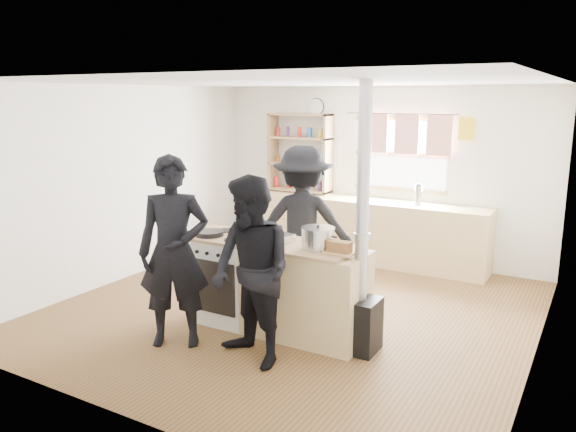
{
  "coord_description": "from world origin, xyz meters",
  "views": [
    {
      "loc": [
        2.91,
        -5.19,
        2.36
      ],
      "look_at": [
        -0.01,
        -0.1,
        1.1
      ],
      "focal_mm": 35.0,
      "sensor_mm": 36.0,
      "label": 1
    }
  ],
  "objects_px": {
    "roast_tray": "(275,237)",
    "person_near_left": "(174,252)",
    "person_near_right": "(252,272)",
    "person_far": "(302,225)",
    "thermos": "(418,195)",
    "stockpot_counter": "(318,238)",
    "cooking_island": "(279,287)",
    "stockpot_stove": "(248,224)",
    "flue_heater": "(361,285)",
    "skillet_greens": "(209,233)",
    "bread_board": "(339,249)"
  },
  "relations": [
    {
      "from": "person_near_right",
      "to": "bread_board",
      "type": "bearing_deg",
      "value": 71.5
    },
    {
      "from": "roast_tray",
      "to": "person_far",
      "type": "distance_m",
      "value": 0.9
    },
    {
      "from": "stockpot_stove",
      "to": "stockpot_counter",
      "type": "height_order",
      "value": "stockpot_counter"
    },
    {
      "from": "stockpot_stove",
      "to": "person_far",
      "type": "bearing_deg",
      "value": 67.22
    },
    {
      "from": "skillet_greens",
      "to": "stockpot_counter",
      "type": "xyz_separation_m",
      "value": [
        1.22,
        0.09,
        0.08
      ]
    },
    {
      "from": "person_far",
      "to": "skillet_greens",
      "type": "bearing_deg",
      "value": 37.07
    },
    {
      "from": "skillet_greens",
      "to": "person_near_right",
      "type": "relative_size",
      "value": 0.21
    },
    {
      "from": "thermos",
      "to": "cooking_island",
      "type": "bearing_deg",
      "value": -101.48
    },
    {
      "from": "cooking_island",
      "to": "bread_board",
      "type": "xyz_separation_m",
      "value": [
        0.69,
        -0.08,
        0.51
      ]
    },
    {
      "from": "person_near_left",
      "to": "person_far",
      "type": "bearing_deg",
      "value": 43.0
    },
    {
      "from": "skillet_greens",
      "to": "stockpot_stove",
      "type": "bearing_deg",
      "value": 52.31
    },
    {
      "from": "thermos",
      "to": "person_near_left",
      "type": "relative_size",
      "value": 0.15
    },
    {
      "from": "skillet_greens",
      "to": "stockpot_stove",
      "type": "height_order",
      "value": "stockpot_stove"
    },
    {
      "from": "person_near_right",
      "to": "person_near_left",
      "type": "bearing_deg",
      "value": -157.38
    },
    {
      "from": "bread_board",
      "to": "roast_tray",
      "type": "bearing_deg",
      "value": 172.08
    },
    {
      "from": "cooking_island",
      "to": "person_near_left",
      "type": "xyz_separation_m",
      "value": [
        -0.7,
        -0.76,
        0.45
      ]
    },
    {
      "from": "skillet_greens",
      "to": "person_near_left",
      "type": "distance_m",
      "value": 0.64
    },
    {
      "from": "person_near_right",
      "to": "person_far",
      "type": "xyz_separation_m",
      "value": [
        -0.38,
        1.64,
        0.06
      ]
    },
    {
      "from": "roast_tray",
      "to": "person_near_left",
      "type": "bearing_deg",
      "value": -129.25
    },
    {
      "from": "stockpot_stove",
      "to": "stockpot_counter",
      "type": "relative_size",
      "value": 0.79
    },
    {
      "from": "roast_tray",
      "to": "stockpot_counter",
      "type": "bearing_deg",
      "value": -6.09
    },
    {
      "from": "thermos",
      "to": "person_near_left",
      "type": "bearing_deg",
      "value": -109.75
    },
    {
      "from": "person_near_left",
      "to": "skillet_greens",
      "type": "bearing_deg",
      "value": 65.49
    },
    {
      "from": "stockpot_stove",
      "to": "person_near_left",
      "type": "xyz_separation_m",
      "value": [
        -0.19,
        -0.98,
        -0.1
      ]
    },
    {
      "from": "skillet_greens",
      "to": "person_near_left",
      "type": "xyz_separation_m",
      "value": [
        0.07,
        -0.64,
        -0.04
      ]
    },
    {
      "from": "thermos",
      "to": "flue_heater",
      "type": "xyz_separation_m",
      "value": [
        0.33,
        -2.8,
        -0.39
      ]
    },
    {
      "from": "roast_tray",
      "to": "flue_heater",
      "type": "xyz_separation_m",
      "value": [
        0.95,
        -0.06,
        -0.32
      ]
    },
    {
      "from": "skillet_greens",
      "to": "person_near_right",
      "type": "height_order",
      "value": "person_near_right"
    },
    {
      "from": "thermos",
      "to": "person_near_right",
      "type": "height_order",
      "value": "person_near_right"
    },
    {
      "from": "cooking_island",
      "to": "stockpot_stove",
      "type": "height_order",
      "value": "stockpot_stove"
    },
    {
      "from": "skillet_greens",
      "to": "person_far",
      "type": "relative_size",
      "value": 0.19
    },
    {
      "from": "thermos",
      "to": "stockpot_counter",
      "type": "xyz_separation_m",
      "value": [
        -0.12,
        -2.8,
        0.0
      ]
    },
    {
      "from": "person_near_left",
      "to": "person_near_right",
      "type": "xyz_separation_m",
      "value": [
        0.86,
        0.03,
        -0.07
      ]
    },
    {
      "from": "stockpot_stove",
      "to": "person_far",
      "type": "height_order",
      "value": "person_far"
    },
    {
      "from": "cooking_island",
      "to": "person_near_right",
      "type": "height_order",
      "value": "person_near_right"
    },
    {
      "from": "flue_heater",
      "to": "person_near_right",
      "type": "relative_size",
      "value": 1.47
    },
    {
      "from": "stockpot_stove",
      "to": "flue_heater",
      "type": "distance_m",
      "value": 1.47
    },
    {
      "from": "thermos",
      "to": "bread_board",
      "type": "xyz_separation_m",
      "value": [
        0.13,
        -2.85,
        -0.06
      ]
    },
    {
      "from": "flue_heater",
      "to": "person_far",
      "type": "height_order",
      "value": "flue_heater"
    },
    {
      "from": "cooking_island",
      "to": "stockpot_stove",
      "type": "bearing_deg",
      "value": 156.71
    },
    {
      "from": "stockpot_counter",
      "to": "person_near_left",
      "type": "xyz_separation_m",
      "value": [
        -1.15,
        -0.73,
        -0.12
      ]
    },
    {
      "from": "cooking_island",
      "to": "stockpot_stove",
      "type": "distance_m",
      "value": 0.79
    },
    {
      "from": "thermos",
      "to": "person_far",
      "type": "relative_size",
      "value": 0.15
    },
    {
      "from": "skillet_greens",
      "to": "roast_tray",
      "type": "relative_size",
      "value": 0.91
    },
    {
      "from": "flue_heater",
      "to": "skillet_greens",
      "type": "bearing_deg",
      "value": -176.78
    },
    {
      "from": "stockpot_counter",
      "to": "person_far",
      "type": "relative_size",
      "value": 0.18
    },
    {
      "from": "cooking_island",
      "to": "skillet_greens",
      "type": "bearing_deg",
      "value": -171.11
    },
    {
      "from": "person_near_left",
      "to": "person_far",
      "type": "distance_m",
      "value": 1.73
    },
    {
      "from": "thermos",
      "to": "flue_heater",
      "type": "distance_m",
      "value": 2.84
    },
    {
      "from": "flue_heater",
      "to": "person_near_left",
      "type": "bearing_deg",
      "value": -155.42
    }
  ]
}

